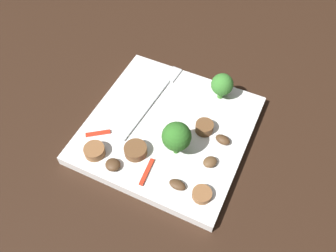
# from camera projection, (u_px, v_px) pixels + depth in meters

# --- Properties ---
(ground_plane) EXTENTS (1.40, 1.40, 0.00)m
(ground_plane) POSITION_uv_depth(u_px,v_px,m) (168.00, 132.00, 0.58)
(ground_plane) COLOR black
(plate) EXTENTS (0.25, 0.25, 0.02)m
(plate) POSITION_uv_depth(u_px,v_px,m) (168.00, 129.00, 0.57)
(plate) COLOR white
(plate) RESTS_ON ground_plane
(fork) EXTENTS (0.18, 0.02, 0.00)m
(fork) POSITION_uv_depth(u_px,v_px,m) (157.00, 96.00, 0.60)
(fork) COLOR silver
(fork) RESTS_ON plate
(broccoli_floret_0) EXTENTS (0.04, 0.04, 0.05)m
(broccoli_floret_0) POSITION_uv_depth(u_px,v_px,m) (222.00, 85.00, 0.58)
(broccoli_floret_0) COLOR #408630
(broccoli_floret_0) RESTS_ON plate
(broccoli_floret_1) EXTENTS (0.04, 0.04, 0.06)m
(broccoli_floret_1) POSITION_uv_depth(u_px,v_px,m) (177.00, 137.00, 0.50)
(broccoli_floret_1) COLOR #347525
(broccoli_floret_1) RESTS_ON plate
(sausage_slice_0) EXTENTS (0.04, 0.04, 0.01)m
(sausage_slice_0) POSITION_uv_depth(u_px,v_px,m) (95.00, 151.00, 0.53)
(sausage_slice_0) COLOR brown
(sausage_slice_0) RESTS_ON plate
(sausage_slice_1) EXTENTS (0.03, 0.03, 0.01)m
(sausage_slice_1) POSITION_uv_depth(u_px,v_px,m) (136.00, 150.00, 0.53)
(sausage_slice_1) COLOR brown
(sausage_slice_1) RESTS_ON plate
(sausage_slice_2) EXTENTS (0.03, 0.03, 0.01)m
(sausage_slice_2) POSITION_uv_depth(u_px,v_px,m) (202.00, 194.00, 0.49)
(sausage_slice_2) COLOR brown
(sausage_slice_2) RESTS_ON plate
(sausage_slice_3) EXTENTS (0.04, 0.04, 0.02)m
(sausage_slice_3) POSITION_uv_depth(u_px,v_px,m) (204.00, 127.00, 0.55)
(sausage_slice_3) COLOR brown
(sausage_slice_3) RESTS_ON plate
(mushroom_0) EXTENTS (0.03, 0.03, 0.01)m
(mushroom_0) POSITION_uv_depth(u_px,v_px,m) (113.00, 165.00, 0.51)
(mushroom_0) COLOR #4C331E
(mushroom_0) RESTS_ON plate
(mushroom_1) EXTENTS (0.02, 0.03, 0.01)m
(mushroom_1) POSITION_uv_depth(u_px,v_px,m) (223.00, 140.00, 0.54)
(mushroom_1) COLOR #4C331E
(mushroom_1) RESTS_ON plate
(mushroom_2) EXTENTS (0.03, 0.03, 0.01)m
(mushroom_2) POSITION_uv_depth(u_px,v_px,m) (210.00, 162.00, 0.52)
(mushroom_2) COLOR brown
(mushroom_2) RESTS_ON plate
(mushroom_3) EXTENTS (0.02, 0.03, 0.01)m
(mushroom_3) POSITION_uv_depth(u_px,v_px,m) (177.00, 185.00, 0.50)
(mushroom_3) COLOR #4C331E
(mushroom_3) RESTS_ON plate
(pepper_strip_0) EXTENTS (0.05, 0.01, 0.00)m
(pepper_strip_0) POSITION_uv_depth(u_px,v_px,m) (147.00, 172.00, 0.51)
(pepper_strip_0) COLOR red
(pepper_strip_0) RESTS_ON plate
(pepper_strip_2) EXTENTS (0.03, 0.04, 0.00)m
(pepper_strip_2) POSITION_uv_depth(u_px,v_px,m) (98.00, 133.00, 0.55)
(pepper_strip_2) COLOR red
(pepper_strip_2) RESTS_ON plate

